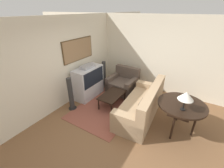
{
  "coord_description": "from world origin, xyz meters",
  "views": [
    {
      "loc": [
        -2.69,
        -1.41,
        2.85
      ],
      "look_at": [
        0.83,
        0.77,
        0.75
      ],
      "focal_mm": 24.0,
      "sensor_mm": 36.0,
      "label": 1
    }
  ],
  "objects_px": {
    "tv": "(89,82)",
    "armchair": "(123,84)",
    "speaker_tower_left": "(71,95)",
    "mantel_clock": "(186,99)",
    "table_lamp": "(186,96)",
    "coffee_table": "(112,95)",
    "couch": "(142,106)",
    "speaker_tower_right": "(104,75)",
    "console_table": "(182,106)"
  },
  "relations": [
    {
      "from": "speaker_tower_left",
      "to": "speaker_tower_right",
      "type": "height_order",
      "value": "same"
    },
    {
      "from": "table_lamp",
      "to": "speaker_tower_left",
      "type": "height_order",
      "value": "table_lamp"
    },
    {
      "from": "armchair",
      "to": "console_table",
      "type": "bearing_deg",
      "value": -25.16
    },
    {
      "from": "couch",
      "to": "speaker_tower_left",
      "type": "relative_size",
      "value": 2.06
    },
    {
      "from": "armchair",
      "to": "speaker_tower_left",
      "type": "height_order",
      "value": "speaker_tower_left"
    },
    {
      "from": "couch",
      "to": "speaker_tower_right",
      "type": "height_order",
      "value": "speaker_tower_right"
    },
    {
      "from": "couch",
      "to": "console_table",
      "type": "distance_m",
      "value": 1.09
    },
    {
      "from": "armchair",
      "to": "mantel_clock",
      "type": "relative_size",
      "value": 5.69
    },
    {
      "from": "speaker_tower_left",
      "to": "coffee_table",
      "type": "bearing_deg",
      "value": -50.09
    },
    {
      "from": "coffee_table",
      "to": "mantel_clock",
      "type": "relative_size",
      "value": 5.5
    },
    {
      "from": "speaker_tower_left",
      "to": "speaker_tower_right",
      "type": "distance_m",
      "value": 1.78
    },
    {
      "from": "coffee_table",
      "to": "table_lamp",
      "type": "bearing_deg",
      "value": -98.48
    },
    {
      "from": "couch",
      "to": "table_lamp",
      "type": "bearing_deg",
      "value": 69.29
    },
    {
      "from": "armchair",
      "to": "table_lamp",
      "type": "xyz_separation_m",
      "value": [
        -1.31,
        -2.2,
        0.87
      ]
    },
    {
      "from": "coffee_table",
      "to": "couch",
      "type": "bearing_deg",
      "value": -89.14
    },
    {
      "from": "mantel_clock",
      "to": "table_lamp",
      "type": "bearing_deg",
      "value": 179.89
    },
    {
      "from": "tv",
      "to": "console_table",
      "type": "bearing_deg",
      "value": -92.67
    },
    {
      "from": "table_lamp",
      "to": "speaker_tower_left",
      "type": "xyz_separation_m",
      "value": [
        -0.51,
        3.03,
        -0.66
      ]
    },
    {
      "from": "tv",
      "to": "console_table",
      "type": "height_order",
      "value": "tv"
    },
    {
      "from": "tv",
      "to": "speaker_tower_right",
      "type": "bearing_deg",
      "value": -2.17
    },
    {
      "from": "coffee_table",
      "to": "table_lamp",
      "type": "distance_m",
      "value": 2.22
    },
    {
      "from": "tv",
      "to": "couch",
      "type": "distance_m",
      "value": 2.03
    },
    {
      "from": "coffee_table",
      "to": "console_table",
      "type": "bearing_deg",
      "value": -91.99
    },
    {
      "from": "coffee_table",
      "to": "speaker_tower_left",
      "type": "xyz_separation_m",
      "value": [
        -0.82,
        0.98,
        0.13
      ]
    },
    {
      "from": "mantel_clock",
      "to": "speaker_tower_left",
      "type": "distance_m",
      "value": 3.19
    },
    {
      "from": "tv",
      "to": "speaker_tower_right",
      "type": "distance_m",
      "value": 0.89
    },
    {
      "from": "table_lamp",
      "to": "speaker_tower_right",
      "type": "xyz_separation_m",
      "value": [
        1.27,
        3.03,
        -0.66
      ]
    },
    {
      "from": "tv",
      "to": "speaker_tower_right",
      "type": "xyz_separation_m",
      "value": [
        0.89,
        -0.03,
        -0.06
      ]
    },
    {
      "from": "tv",
      "to": "couch",
      "type": "bearing_deg",
      "value": -91.6
    },
    {
      "from": "armchair",
      "to": "coffee_table",
      "type": "relative_size",
      "value": 1.03
    },
    {
      "from": "armchair",
      "to": "mantel_clock",
      "type": "height_order",
      "value": "mantel_clock"
    },
    {
      "from": "speaker_tower_left",
      "to": "couch",
      "type": "bearing_deg",
      "value": -67.16
    },
    {
      "from": "console_table",
      "to": "table_lamp",
      "type": "distance_m",
      "value": 0.49
    },
    {
      "from": "armchair",
      "to": "speaker_tower_left",
      "type": "bearing_deg",
      "value": -113.1
    },
    {
      "from": "armchair",
      "to": "speaker_tower_right",
      "type": "xyz_separation_m",
      "value": [
        -0.05,
        0.83,
        0.2
      ]
    },
    {
      "from": "console_table",
      "to": "table_lamp",
      "type": "relative_size",
      "value": 2.5
    },
    {
      "from": "tv",
      "to": "mantel_clock",
      "type": "bearing_deg",
      "value": -89.9
    },
    {
      "from": "mantel_clock",
      "to": "speaker_tower_left",
      "type": "bearing_deg",
      "value": 106.46
    },
    {
      "from": "couch",
      "to": "armchair",
      "type": "distance_m",
      "value": 1.52
    },
    {
      "from": "coffee_table",
      "to": "speaker_tower_right",
      "type": "bearing_deg",
      "value": 45.53
    },
    {
      "from": "armchair",
      "to": "speaker_tower_right",
      "type": "height_order",
      "value": "speaker_tower_right"
    },
    {
      "from": "couch",
      "to": "armchair",
      "type": "height_order",
      "value": "couch"
    },
    {
      "from": "table_lamp",
      "to": "speaker_tower_left",
      "type": "relative_size",
      "value": 0.43
    },
    {
      "from": "speaker_tower_right",
      "to": "console_table",
      "type": "bearing_deg",
      "value": -109.03
    },
    {
      "from": "mantel_clock",
      "to": "tv",
      "type": "bearing_deg",
      "value": 90.1
    },
    {
      "from": "mantel_clock",
      "to": "couch",
      "type": "bearing_deg",
      "value": 93.35
    },
    {
      "from": "console_table",
      "to": "table_lamp",
      "type": "height_order",
      "value": "table_lamp"
    },
    {
      "from": "armchair",
      "to": "speaker_tower_left",
      "type": "xyz_separation_m",
      "value": [
        -1.83,
        0.83,
        0.2
      ]
    },
    {
      "from": "tv",
      "to": "armchair",
      "type": "relative_size",
      "value": 1.19
    },
    {
      "from": "armchair",
      "to": "table_lamp",
      "type": "distance_m",
      "value": 2.7
    }
  ]
}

